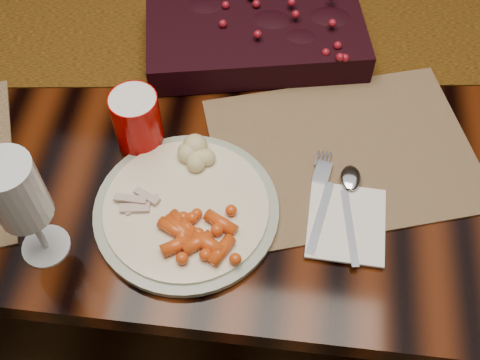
# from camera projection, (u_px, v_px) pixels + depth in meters

# --- Properties ---
(floor) EXTENTS (5.00, 5.00, 0.00)m
(floor) POSITION_uv_depth(u_px,v_px,m) (241.00, 253.00, 1.69)
(floor) COLOR black
(floor) RESTS_ON ground
(dining_table) EXTENTS (1.80, 1.00, 0.75)m
(dining_table) POSITION_uv_depth(u_px,v_px,m) (241.00, 178.00, 1.38)
(dining_table) COLOR black
(dining_table) RESTS_ON floor
(table_runner) EXTENTS (1.68, 0.54, 0.00)m
(table_runner) POSITION_uv_depth(u_px,v_px,m) (274.00, 19.00, 1.12)
(table_runner) COLOR black
(table_runner) RESTS_ON dining_table
(centerpiece) EXTENTS (0.41, 0.27, 0.08)m
(centerpiece) POSITION_uv_depth(u_px,v_px,m) (256.00, 34.00, 1.04)
(centerpiece) COLOR black
(centerpiece) RESTS_ON table_runner
(placemat_main) EXTENTS (0.48, 0.41, 0.00)m
(placemat_main) POSITION_uv_depth(u_px,v_px,m) (343.00, 153.00, 0.95)
(placemat_main) COLOR brown
(placemat_main) RESTS_ON dining_table
(dinner_plate) EXTENTS (0.28, 0.28, 0.02)m
(dinner_plate) POSITION_uv_depth(u_px,v_px,m) (186.00, 209.00, 0.88)
(dinner_plate) COLOR beige
(dinner_plate) RESTS_ON placemat_main
(baby_carrots) EXTENTS (0.11, 0.09, 0.02)m
(baby_carrots) POSITION_uv_depth(u_px,v_px,m) (205.00, 228.00, 0.84)
(baby_carrots) COLOR #D04713
(baby_carrots) RESTS_ON dinner_plate
(mashed_potatoes) EXTENTS (0.08, 0.07, 0.04)m
(mashed_potatoes) POSITION_uv_depth(u_px,v_px,m) (193.00, 150.00, 0.91)
(mashed_potatoes) COLOR beige
(mashed_potatoes) RESTS_ON dinner_plate
(turkey_shreds) EXTENTS (0.09, 0.08, 0.02)m
(turkey_shreds) POSITION_uv_depth(u_px,v_px,m) (141.00, 201.00, 0.87)
(turkey_shreds) COLOR tan
(turkey_shreds) RESTS_ON dinner_plate
(napkin) EXTENTS (0.12, 0.13, 0.00)m
(napkin) POSITION_uv_depth(u_px,v_px,m) (346.00, 223.00, 0.87)
(napkin) COLOR white
(napkin) RESTS_ON placemat_main
(fork) EXTENTS (0.05, 0.16, 0.00)m
(fork) POSITION_uv_depth(u_px,v_px,m) (321.00, 205.00, 0.88)
(fork) COLOR #A5A7BA
(fork) RESTS_ON napkin
(spoon) EXTENTS (0.05, 0.16, 0.00)m
(spoon) POSITION_uv_depth(u_px,v_px,m) (350.00, 211.00, 0.88)
(spoon) COLOR silver
(spoon) RESTS_ON napkin
(red_cup) EXTENTS (0.08, 0.08, 0.10)m
(red_cup) POSITION_uv_depth(u_px,v_px,m) (137.00, 121.00, 0.92)
(red_cup) COLOR #AB0200
(red_cup) RESTS_ON placemat_main
(wine_glass) EXTENTS (0.08, 0.08, 0.20)m
(wine_glass) POSITION_uv_depth(u_px,v_px,m) (26.00, 211.00, 0.78)
(wine_glass) COLOR #A4B2C2
(wine_glass) RESTS_ON dining_table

